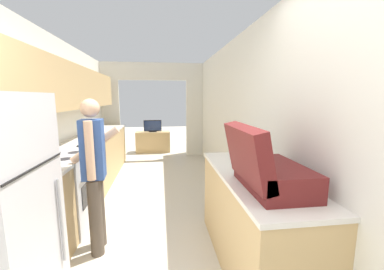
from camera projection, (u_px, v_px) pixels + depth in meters
name	position (u px, v px, depth m)	size (l,w,h in m)	color
wall_left	(53.00, 107.00, 3.25)	(0.38, 7.74, 2.50)	silver
wall_right	(246.00, 123.00, 3.23)	(0.06, 7.74, 2.50)	silver
wall_far_with_doorway	(153.00, 103.00, 6.26)	(3.06, 0.06, 2.50)	silver
counter_left	(92.00, 162.00, 4.18)	(0.62, 4.23, 0.92)	tan
counter_right	(252.00, 220.00, 2.22)	(0.62, 1.69, 0.92)	tan
range_oven	(62.00, 192.00, 2.87)	(0.66, 0.75, 1.06)	#B7B7BC
person	(94.00, 173.00, 2.38)	(0.51, 0.39, 1.59)	#4C4238
suitcase	(264.00, 169.00, 1.76)	(0.51, 0.68, 0.49)	#5B1919
tv_cabinet	(153.00, 142.00, 6.98)	(0.99, 0.42, 0.61)	tan
television	(153.00, 126.00, 6.87)	(0.51, 0.16, 0.34)	black
knife	(81.00, 145.00, 3.39)	(0.07, 0.31, 0.02)	#B7B7BC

